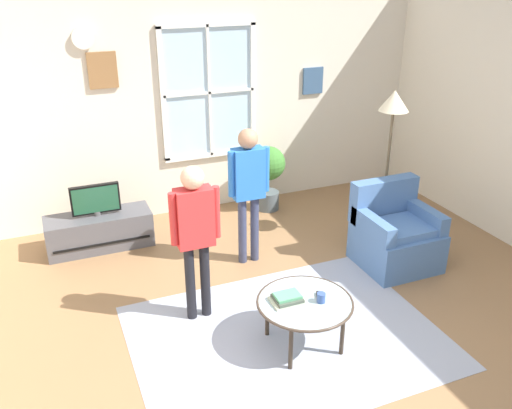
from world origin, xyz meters
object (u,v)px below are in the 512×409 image
at_px(potted_plant_by_window, 268,171).
at_px(floor_lamp, 393,116).
at_px(television, 95,200).
at_px(cup, 321,298).
at_px(book_stack, 287,298).
at_px(armchair, 395,235).
at_px(coffee_table, 305,304).
at_px(person_red_shirt, 195,226).
at_px(tv_stand, 100,231).
at_px(person_blue_shirt, 248,181).
at_px(remote_near_books, 319,297).

bearing_deg(potted_plant_by_window, floor_lamp, -53.24).
height_order(television, cup, television).
xyz_separation_m(book_stack, floor_lamp, (1.87, 1.37, 0.98)).
relative_size(armchair, coffee_table, 1.09).
bearing_deg(person_red_shirt, book_stack, -50.37).
distance_m(tv_stand, person_red_shirt, 1.94).
xyz_separation_m(television, coffee_table, (1.34, -2.40, -0.18)).
height_order(armchair, potted_plant_by_window, armchair).
distance_m(armchair, person_blue_shirt, 1.65).
relative_size(tv_stand, book_stack, 4.27).
height_order(coffee_table, remote_near_books, remote_near_books).
height_order(television, potted_plant_by_window, potted_plant_by_window).
distance_m(remote_near_books, floor_lamp, 2.36).
xyz_separation_m(tv_stand, cup, (1.46, -2.46, 0.27)).
distance_m(cup, potted_plant_by_window, 2.79).
relative_size(armchair, potted_plant_by_window, 1.03).
bearing_deg(armchair, book_stack, -153.83).
bearing_deg(remote_near_books, tv_stand, 121.49).
xyz_separation_m(television, person_red_shirt, (0.65, -1.68, 0.32)).
relative_size(tv_stand, cup, 13.98).
height_order(tv_stand, television, television).
xyz_separation_m(book_stack, cup, (0.25, -0.11, 0.01)).
relative_size(coffee_table, floor_lamp, 0.46).
relative_size(book_stack, person_red_shirt, 0.19).
bearing_deg(armchair, cup, -146.62).
bearing_deg(person_red_shirt, person_blue_shirt, 44.08).
height_order(book_stack, person_red_shirt, person_red_shirt).
xyz_separation_m(tv_stand, remote_near_books, (1.47, -2.40, 0.24)).
distance_m(tv_stand, armchair, 3.24).
height_order(tv_stand, floor_lamp, floor_lamp).
bearing_deg(cup, television, 120.65).
relative_size(armchair, floor_lamp, 0.50).
height_order(cup, person_blue_shirt, person_blue_shirt).
bearing_deg(remote_near_books, person_blue_shirt, 91.39).
distance_m(book_stack, person_blue_shirt, 1.53).
height_order(tv_stand, person_red_shirt, person_red_shirt).
height_order(coffee_table, person_blue_shirt, person_blue_shirt).
height_order(person_red_shirt, person_blue_shirt, person_blue_shirt).
height_order(person_red_shirt, potted_plant_by_window, person_red_shirt).
relative_size(armchair, person_blue_shirt, 0.59).
bearing_deg(person_blue_shirt, armchair, -24.18).
xyz_separation_m(book_stack, potted_plant_by_window, (0.96, 2.59, 0.07)).
bearing_deg(person_red_shirt, armchair, 3.43).
distance_m(coffee_table, cup, 0.15).
relative_size(person_blue_shirt, potted_plant_by_window, 1.74).
bearing_deg(television, person_blue_shirt, -32.53).
xyz_separation_m(cup, remote_near_books, (0.01, 0.06, -0.03)).
xyz_separation_m(armchair, coffee_table, (-1.50, -0.85, 0.08)).
relative_size(television, floor_lamp, 0.30).
height_order(tv_stand, potted_plant_by_window, potted_plant_by_window).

